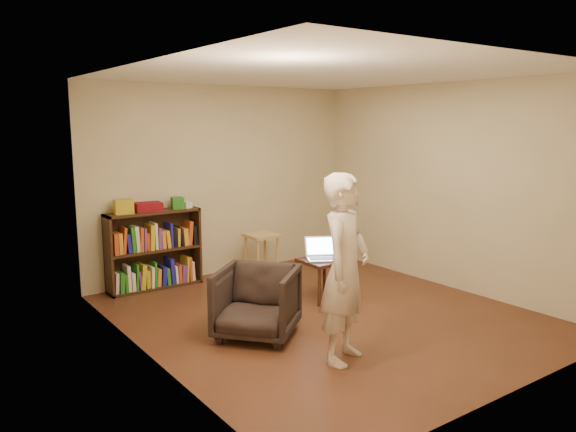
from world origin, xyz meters
TOP-DOWN VIEW (x-y plane):
  - floor at (0.00, 0.00)m, footprint 4.50×4.50m
  - ceiling at (0.00, 0.00)m, footprint 4.50×4.50m
  - wall_back at (0.00, 2.25)m, footprint 4.00×0.00m
  - wall_left at (-2.00, 0.00)m, footprint 0.00×4.50m
  - wall_right at (2.00, 0.00)m, footprint 0.00×4.50m
  - bookshelf at (-1.11, 2.09)m, footprint 1.20×0.30m
  - box_yellow at (-1.48, 2.07)m, footprint 0.24×0.19m
  - red_cloth at (-1.16, 2.10)m, footprint 0.35×0.28m
  - box_green at (-0.77, 2.08)m, footprint 0.18×0.18m
  - box_white at (-0.65, 2.07)m, footprint 0.12×0.12m
  - stool at (0.32, 1.77)m, footprint 0.41×0.41m
  - armchair at (-0.94, -0.08)m, footprint 1.07×1.07m
  - side_table at (0.35, 0.48)m, footprint 0.47×0.47m
  - laptop at (0.36, 0.52)m, footprint 0.49×0.50m
  - person at (-0.61, -1.01)m, footprint 0.73×0.64m

SIDE VIEW (x-z plane):
  - floor at x=0.00m, z-range 0.00..0.00m
  - armchair at x=-0.94m, z-range 0.00..0.70m
  - side_table at x=0.35m, z-range 0.16..0.65m
  - bookshelf at x=-1.11m, z-range -0.06..0.94m
  - stool at x=0.32m, z-range 0.18..0.77m
  - laptop at x=0.36m, z-range 0.42..0.66m
  - person at x=-0.61m, z-range 0.00..1.68m
  - box_white at x=-0.65m, z-range 1.00..1.08m
  - red_cloth at x=-1.16m, z-range 1.00..1.11m
  - box_green at x=-0.77m, z-range 1.00..1.15m
  - box_yellow at x=-1.48m, z-range 1.00..1.18m
  - wall_back at x=0.00m, z-range -0.70..3.30m
  - wall_left at x=-2.00m, z-range -0.95..3.55m
  - wall_right at x=2.00m, z-range -0.95..3.55m
  - ceiling at x=0.00m, z-range 2.60..2.60m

